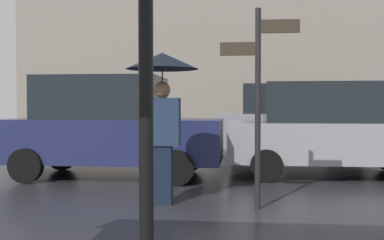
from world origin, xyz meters
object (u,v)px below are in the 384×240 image
Objects in this scene: pedestrian_with_umbrella at (162,87)px; street_signpost at (258,87)px; parked_car_distant at (290,121)px; parked_car_right at (110,127)px; parked_car_left at (329,129)px.

pedestrian_with_umbrella is 1.38m from street_signpost.
parked_car_right is at bearing 38.86° from parked_car_distant.
parked_car_right is 1.04× the size of parked_car_distant.
parked_car_left is at bearing 92.85° from parked_car_distant.
parked_car_right is at bearing 136.75° from street_signpost.
parked_car_distant is 6.67m from street_signpost.
parked_car_left is 0.98× the size of parked_car_right.
parked_car_distant is 1.51× the size of street_signpost.
pedestrian_with_umbrella is at bearing 120.67° from parked_car_right.
parked_car_right is at bearing 3.62° from parked_car_left.
parked_car_left is 3.24m from parked_car_distant.
parked_car_right is (-1.51, 2.51, -0.69)m from pedestrian_with_umbrella.
street_signpost is at bearing 136.42° from parked_car_right.
parked_car_distant reaches higher than parked_car_left.
parked_car_distant is (3.96, 3.84, 0.00)m from parked_car_right.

